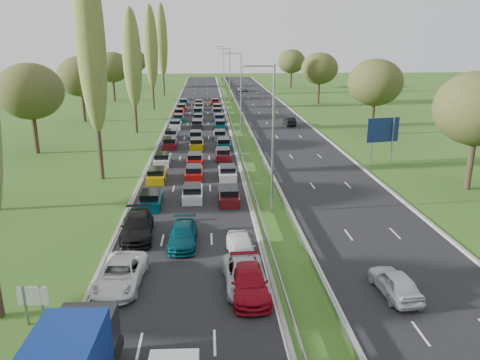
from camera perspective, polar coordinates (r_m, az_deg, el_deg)
name	(u,v)px	position (r m, az deg, el deg)	size (l,w,h in m)	color
ground	(240,130)	(74.36, 0.00, 6.13)	(260.00, 260.00, 0.00)	#31551A
near_carriageway	(198,128)	(76.66, -5.20, 6.38)	(10.50, 215.00, 0.04)	black
far_carriageway	(280,127)	(77.56, 4.88, 6.51)	(10.50, 215.00, 0.04)	black
central_reservation	(239,124)	(76.72, -0.13, 6.87)	(2.36, 215.00, 0.32)	gray
lamp_columns	(241,93)	(71.51, 0.11, 10.56)	(0.18, 140.18, 12.00)	gray
poplar_row	(118,51)	(62.05, -14.62, 15.01)	(2.80, 127.80, 22.44)	#2D2116
woodland_left	(19,95)	(59.81, -25.30, 9.40)	(8.00, 166.00, 11.10)	#2D2116
woodland_right	(398,88)	(64.75, 18.68, 10.55)	(8.00, 153.00, 11.10)	#2D2116
traffic_queue_fill	(197,130)	(71.85, -5.26, 6.04)	(9.05, 68.93, 0.80)	#053F4C
near_car_2	(120,274)	(28.29, -14.37, -11.05)	(2.43, 5.28, 1.47)	white
near_car_3	(137,226)	(34.59, -12.42, -5.54)	(2.23, 5.48, 1.59)	black
near_car_7	(183,235)	(32.83, -7.00, -6.69)	(1.93, 4.76, 1.38)	#043C49
near_car_10	(245,275)	(27.34, 0.64, -11.55)	(2.38, 5.16, 1.43)	silver
near_car_11	(249,282)	(26.64, 1.08, -12.32)	(2.07, 5.08, 1.47)	maroon
near_car_12	(241,246)	(30.83, 0.15, -8.10)	(1.70, 4.23, 1.44)	silver
far_car_0	(395,283)	(27.96, 18.39, -11.80)	(1.70, 4.22, 1.44)	silver
far_car_1	(290,121)	(78.85, 6.08, 7.17)	(1.46, 4.18, 1.38)	black
far_car_2	(243,89)	(131.18, 0.32, 11.06)	(2.35, 5.09, 1.42)	slate
info_sign	(33,300)	(25.92, -23.91, -13.23)	(1.50, 0.19, 2.10)	gray
direction_sign	(383,132)	(56.18, 17.02, 5.62)	(3.95, 0.86, 5.20)	gray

